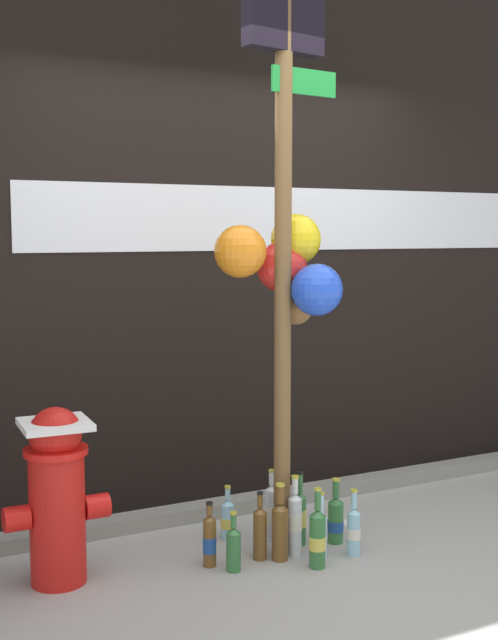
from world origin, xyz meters
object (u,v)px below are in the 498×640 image
object	(u,v)px
fire_hydrant	(57,492)
bottle_10	(295,522)
bottle_2	(336,519)
bottle_4	(280,528)
bottle_8	(228,519)
bottle_5	(317,538)
bottle_6	(271,512)
bottle_1	(354,530)
bottle_9	(321,533)
bottle_11	(233,547)
bottle_7	(260,532)
bottle_0	(300,517)
bottle_3	(210,540)
memorial_post	(285,237)

from	to	relation	value
fire_hydrant	bottle_10	xyz separation A→B (m)	(1.11, -0.21, -0.25)
bottle_2	bottle_4	world-z (taller)	bottle_4
bottle_8	bottle_5	bearing A→B (deg)	-67.01
bottle_6	bottle_1	bearing A→B (deg)	-51.94
bottle_9	bottle_11	size ratio (longest dim) A/B	1.14
bottle_8	bottle_2	bearing A→B (deg)	-32.35
bottle_8	bottle_11	world-z (taller)	bottle_11
bottle_6	bottle_7	distance (m)	0.24
bottle_0	bottle_10	distance (m)	0.14
fire_hydrant	bottle_10	bearing A→B (deg)	-10.85
bottle_4	bottle_7	world-z (taller)	bottle_4
bottle_3	bottle_5	bearing A→B (deg)	-28.69
fire_hydrant	bottle_10	distance (m)	1.16
bottle_2	bottle_6	bearing A→B (deg)	149.36
memorial_post	bottle_5	world-z (taller)	memorial_post
bottle_2	bottle_5	world-z (taller)	bottle_5
bottle_9	bottle_11	bearing A→B (deg)	173.94
bottle_3	bottle_10	size ratio (longest dim) A/B	0.78
bottle_0	bottle_5	distance (m)	0.29
bottle_7	bottle_11	distance (m)	0.19
fire_hydrant	bottle_11	size ratio (longest dim) A/B	2.82
memorial_post	bottle_7	world-z (taller)	memorial_post
bottle_0	bottle_6	world-z (taller)	bottle_0
bottle_5	bottle_7	distance (m)	0.29
bottle_0	bottle_11	world-z (taller)	bottle_0
bottle_8	bottle_10	world-z (taller)	bottle_10
bottle_2	bottle_9	bearing A→B (deg)	-142.22
fire_hydrant	bottle_2	world-z (taller)	fire_hydrant
bottle_1	bottle_8	bearing A→B (deg)	133.86
bottle_1	bottle_8	xyz separation A→B (m)	(-0.46, 0.47, -0.02)
bottle_9	bottle_10	distance (m)	0.14
bottle_10	bottle_8	bearing A→B (deg)	120.51
bottle_3	bottle_5	world-z (taller)	bottle_5
fire_hydrant	bottle_9	bearing A→B (deg)	-13.78
fire_hydrant	bottle_3	bearing A→B (deg)	-12.11
bottle_5	bottle_4	bearing A→B (deg)	125.91
bottle_3	bottle_6	bearing A→B (deg)	19.48
bottle_3	bottle_6	size ratio (longest dim) A/B	0.83
bottle_5	fire_hydrant	bearing A→B (deg)	160.91
bottle_0	bottle_3	size ratio (longest dim) A/B	1.21
bottle_3	bottle_11	size ratio (longest dim) A/B	1.09
bottle_7	bottle_8	world-z (taller)	bottle_7
memorial_post	bottle_9	bearing A→B (deg)	-61.70
bottle_3	bottle_9	size ratio (longest dim) A/B	0.96
bottle_0	bottle_7	bearing A→B (deg)	-164.88
bottle_5	bottle_6	xyz separation A→B (m)	(-0.03, 0.39, 0.01)
bottle_4	bottle_10	xyz separation A→B (m)	(0.09, 0.02, 0.01)
bottle_5	bottle_0	bearing A→B (deg)	75.74
bottle_8	bottle_0	bearing A→B (deg)	-39.08
bottle_4	bottle_1	bearing A→B (deg)	-17.85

